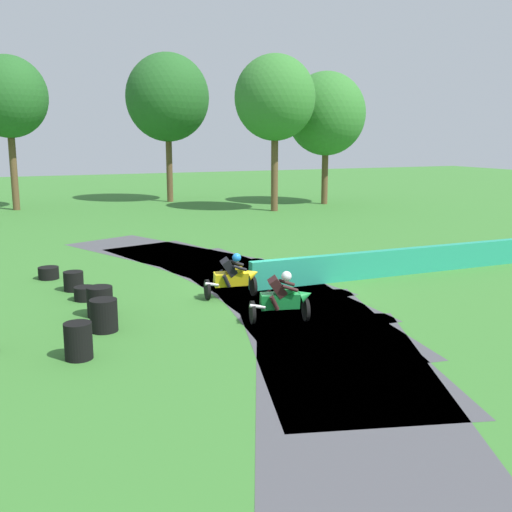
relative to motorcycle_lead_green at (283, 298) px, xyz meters
The scene contains 15 objects.
ground_plane 3.62m from the motorcycle_lead_green, 72.01° to the left, with size 120.00×120.00×0.00m, color #38752D.
track_asphalt 3.47m from the motorcycle_lead_green, 82.83° to the left, with size 7.33×24.19×0.01m.
safety_barrier 7.61m from the motorcycle_lead_green, 26.16° to the left, with size 0.30×12.57×0.90m, color #239375.
motorcycle_lead_green is the anchor object (origin of this frame).
motorcycle_chase_yellow 2.78m from the motorcycle_lead_green, 95.37° to the left, with size 1.70×0.88×1.43m.
tire_stack_near 5.17m from the motorcycle_lead_green, behind, with size 0.60×0.60×0.80m.
tire_stack_mid_a 4.47m from the motorcycle_lead_green, 164.98° to the left, with size 0.67×0.67×0.80m.
tire_stack_mid_b 4.86m from the motorcycle_lead_green, 149.35° to the left, with size 0.68×0.68×0.80m.
tire_stack_far 6.09m from the motorcycle_lead_green, 135.24° to the left, with size 0.63×0.63×0.40m.
tire_stack_extra_a 7.15m from the motorcycle_lead_green, 128.76° to the left, with size 0.60×0.60×0.60m.
tire_stack_extra_b 9.07m from the motorcycle_lead_green, 123.77° to the left, with size 0.67×0.67×0.40m.
tree_far_left 29.77m from the motorcycle_lead_green, 100.17° to the left, with size 4.84×4.84×9.64m.
tree_far_right 24.50m from the motorcycle_lead_green, 65.24° to the left, with size 4.99×4.99×9.63m.
tree_mid_rise 30.74m from the motorcycle_lead_green, 79.74° to the left, with size 5.85×5.85×10.42m.
tree_behind_barrier 28.56m from the motorcycle_lead_green, 57.97° to the left, with size 5.38×5.38×9.01m.
Camera 1 is at (-7.72, -16.82, 4.71)m, focal length 42.73 mm.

